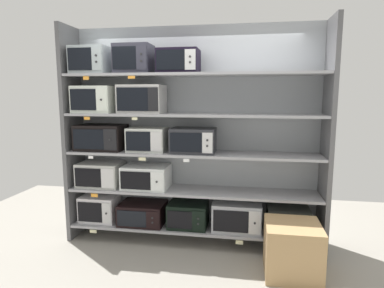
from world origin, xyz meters
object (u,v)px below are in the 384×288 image
at_px(microwave_3, 237,216).
at_px(microwave_9, 193,140).
at_px(microwave_4, 288,220).
at_px(microwave_6, 146,177).
at_px(microwave_1, 143,213).
at_px(microwave_8, 147,139).
at_px(microwave_5, 101,174).
at_px(microwave_14, 179,61).
at_px(microwave_7, 101,137).
at_px(microwave_11, 142,99).
at_px(shipping_carton, 292,249).
at_px(microwave_12, 92,61).
at_px(microwave_13, 134,59).
at_px(microwave_2, 188,214).
at_px(microwave_0, 100,208).
at_px(microwave_10, 96,99).

bearing_deg(microwave_3, microwave_9, -180.00).
height_order(microwave_4, microwave_6, microwave_6).
relative_size(microwave_1, microwave_8, 1.21).
relative_size(microwave_5, microwave_14, 1.13).
bearing_deg(microwave_7, microwave_11, -0.02).
bearing_deg(microwave_7, microwave_4, 0.00).
xyz_separation_m(microwave_1, microwave_7, (-0.51, 0.00, 0.95)).
bearing_deg(shipping_carton, microwave_12, 166.71).
distance_m(microwave_7, microwave_12, 0.93).
distance_m(microwave_3, microwave_11, 1.79).
xyz_separation_m(microwave_6, microwave_7, (-0.57, 0.00, 0.48)).
xyz_separation_m(microwave_8, microwave_13, (-0.15, 0.00, 0.95)).
height_order(microwave_2, microwave_4, microwave_4).
xyz_separation_m(microwave_3, microwave_13, (-1.24, 0.00, 1.84)).
relative_size(microwave_7, microwave_12, 1.34).
distance_m(microwave_0, microwave_3, 1.74).
bearing_deg(microwave_1, microwave_6, 0.01).
height_order(microwave_5, microwave_6, microwave_5).
bearing_deg(microwave_8, microwave_5, 179.99).
bearing_deg(microwave_8, microwave_7, 179.99).
xyz_separation_m(microwave_3, microwave_7, (-1.68, -0.00, 0.91)).
height_order(microwave_10, microwave_13, microwave_13).
distance_m(microwave_4, microwave_7, 2.45).
bearing_deg(shipping_carton, microwave_4, 88.34).
distance_m(microwave_6, microwave_12, 1.54).
distance_m(microwave_1, microwave_5, 0.72).
bearing_deg(microwave_4, microwave_3, 180.00).
relative_size(microwave_4, microwave_5, 0.89).
xyz_separation_m(microwave_2, shipping_carton, (1.16, -0.55, -0.09)).
distance_m(microwave_5, shipping_carton, 2.41).
bearing_deg(microwave_13, microwave_11, -0.13).
relative_size(microwave_3, microwave_10, 1.20).
relative_size(microwave_9, microwave_12, 1.20).
distance_m(microwave_4, microwave_11, 2.23).
bearing_deg(microwave_2, microwave_10, -179.99).
bearing_deg(microwave_6, microwave_11, -179.69).
xyz_separation_m(microwave_7, microwave_13, (0.45, 0.00, 0.93)).
height_order(microwave_6, microwave_10, microwave_10).
relative_size(microwave_12, microwave_14, 0.92).
bearing_deg(microwave_9, microwave_1, 180.00).
xyz_separation_m(microwave_1, microwave_8, (0.08, -0.00, 0.93)).
bearing_deg(microwave_13, microwave_14, -0.02).
relative_size(microwave_2, microwave_12, 1.09).
distance_m(microwave_5, microwave_7, 0.47).
height_order(microwave_0, microwave_5, microwave_5).
height_order(microwave_11, microwave_13, microwave_13).
relative_size(microwave_0, microwave_14, 0.98).
bearing_deg(microwave_7, microwave_14, -0.01).
height_order(microwave_8, microwave_10, microwave_10).
xyz_separation_m(microwave_11, microwave_12, (-0.61, 0.00, 0.45)).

